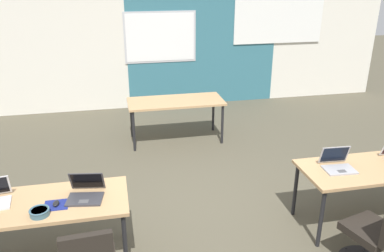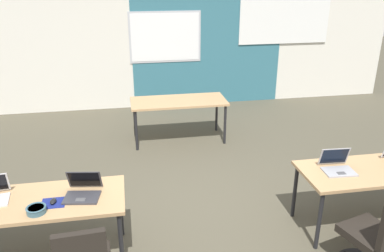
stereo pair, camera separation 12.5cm
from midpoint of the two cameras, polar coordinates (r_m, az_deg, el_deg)
ground_plane at (r=4.92m, az=2.68°, el=-12.19°), size 24.00×24.00×0.00m
back_wall_assembly at (r=8.33m, az=-3.30°, el=12.51°), size 10.00×0.27×2.80m
desk_near_left at (r=4.05m, az=-20.50°, el=-10.82°), size 1.60×0.70×0.72m
desk_near_right at (r=4.79m, az=25.54°, el=-6.35°), size 1.60×0.70×0.72m
desk_far_center at (r=6.58m, az=-1.43°, el=3.28°), size 1.60×0.70×0.72m
laptop_near_right_inner at (r=4.56m, az=21.24°, el=-5.50°), size 0.35×0.32×0.23m
chair_near_right_inner at (r=4.21m, az=25.96°, el=-15.00°), size 0.54×0.59×0.92m
laptop_near_left_inner at (r=3.94m, az=-14.81°, el=-9.20°), size 0.38×0.36×0.22m
mousepad_near_left_inner at (r=3.92m, az=-18.76°, el=-10.63°), size 0.22×0.19×0.00m
mouse_near_left_inner at (r=3.91m, az=-18.80°, el=-10.39°), size 0.06×0.10×0.03m
snack_bowl at (r=3.81m, az=-20.96°, el=-11.33°), size 0.18×0.18×0.06m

